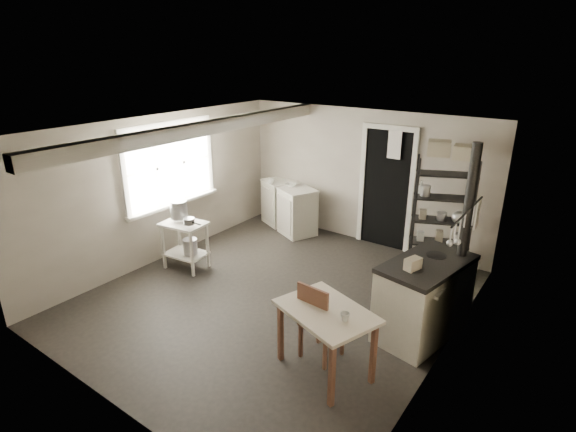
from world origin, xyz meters
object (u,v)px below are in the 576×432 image
Objects in this scene: prep_table at (185,244)px; base_cabinets at (288,205)px; stove at (423,301)px; work_table at (325,340)px; shelf_rack at (442,212)px; flour_sack at (427,257)px; stockpot at (179,210)px; chair at (322,318)px.

base_cabinets is at bearing 81.73° from prep_table.
stove is 1.23× the size of work_table.
base_cabinets is 0.74× the size of shelf_rack.
work_table reaches higher than flour_sack.
work_table is at bearing -15.11° from prep_table.
work_table is (2.67, -3.08, -0.08)m from base_cabinets.
stockpot reaches higher than flour_sack.
work_table is 2.85m from flour_sack.
prep_table is at bearing -169.49° from shelf_rack.
prep_table reaches higher than work_table.
stockpot reaches higher than prep_table.
flour_sack is (-0.50, 1.59, -0.20)m from stove.
flour_sack is (0.24, 2.65, -0.24)m from chair.
stockpot is at bearing -161.93° from stove.
stove is at bearing -72.63° from flour_sack.
stockpot is (-0.08, -0.00, 0.54)m from prep_table.
work_table is at bearing -117.23° from shelf_rack.
stockpot is 0.23× the size of stove.
shelf_rack is (3.19, 2.16, 0.55)m from prep_table.
stove is 1.38m from work_table.
base_cabinets reaches higher than flour_sack.
work_table is (3.08, -0.81, -0.56)m from stockpot.
base_cabinets is at bearing 135.59° from chair.
prep_table is at bearing -146.70° from flour_sack.
stove reaches higher than work_table.
flour_sack is (-0.10, -0.13, -0.71)m from shelf_rack.
stove is (3.26, -1.83, -0.02)m from base_cabinets.
chair is at bearing -24.51° from base_cabinets.
prep_table is at bearing 164.89° from work_table.
stockpot is 0.21× the size of base_cabinets.
work_table is at bearing -91.73° from flour_sack.
stove is at bearing -4.91° from base_cabinets.
prep_table is 2.91m from chair.
shelf_rack is 3.69× the size of flour_sack.
base_cabinets is at bearing 161.92° from stove.
shelf_rack is 2.84m from chair.
shelf_rack reaches higher than stockpot.
chair is at bearing -95.26° from flour_sack.
chair is at bearing 129.37° from work_table.
stockpot is 3.73m from stove.
work_table is (-0.58, -1.25, -0.06)m from stove.
shelf_rack is at bearing 86.40° from work_table.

